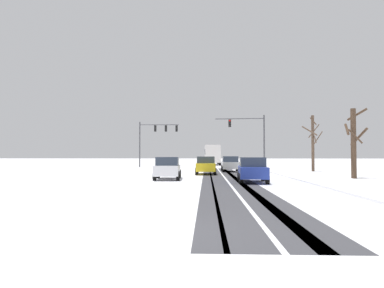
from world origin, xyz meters
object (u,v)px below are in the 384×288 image
at_px(car_yellow_cab_second, 206,165).
at_px(bare_tree_sidewalk_mid, 354,141).
at_px(car_blue_fourth, 252,170).
at_px(car_silver_lead, 230,164).
at_px(bus_oncoming, 212,153).
at_px(car_white_third, 168,168).
at_px(traffic_signal_far_left, 155,134).
at_px(bare_tree_sidewalk_far, 313,142).
at_px(traffic_signal_near_right, 250,133).

distance_m(car_yellow_cab_second, bare_tree_sidewalk_mid, 12.43).
height_order(car_yellow_cab_second, car_blue_fourth, same).
distance_m(car_silver_lead, bus_oncoming, 24.41).
height_order(car_blue_fourth, bus_oncoming, bus_oncoming).
xyz_separation_m(car_white_third, car_blue_fourth, (5.79, -2.43, 0.00)).
xyz_separation_m(traffic_signal_far_left, bare_tree_sidewalk_far, (18.77, -11.81, -1.58)).
distance_m(traffic_signal_near_right, bare_tree_sidewalk_far, 7.35).
distance_m(car_yellow_cab_second, car_blue_fourth, 9.50).
xyz_separation_m(traffic_signal_far_left, bus_oncoming, (8.35, 11.68, -2.79)).
bearing_deg(traffic_signal_far_left, car_white_third, -79.45).
distance_m(car_white_third, bare_tree_sidewalk_far, 19.11).
relative_size(traffic_signal_far_left, car_blue_fourth, 1.55).
bearing_deg(traffic_signal_far_left, car_silver_lead, -52.08).
height_order(traffic_signal_far_left, car_blue_fourth, traffic_signal_far_left).
relative_size(car_blue_fourth, bare_tree_sidewalk_far, 0.70).
relative_size(traffic_signal_far_left, traffic_signal_near_right, 1.00).
distance_m(car_yellow_cab_second, bus_oncoming, 29.49).
bearing_deg(bare_tree_sidewalk_mid, car_white_third, -173.67).
bearing_deg(car_blue_fourth, car_white_third, 157.20).
bearing_deg(car_silver_lead, bare_tree_sidewalk_mid, -49.62).
bearing_deg(car_yellow_cab_second, bus_oncoming, 87.94).
bearing_deg(traffic_signal_near_right, car_blue_fourth, -96.94).
bearing_deg(car_white_third, traffic_signal_far_left, 100.55).
height_order(traffic_signal_far_left, car_silver_lead, traffic_signal_far_left).
relative_size(traffic_signal_far_left, car_yellow_cab_second, 1.58).
bearing_deg(traffic_signal_near_right, bus_oncoming, 102.20).
height_order(traffic_signal_far_left, traffic_signal_near_right, same).
distance_m(car_white_third, bus_oncoming, 36.24).
xyz_separation_m(traffic_signal_far_left, bare_tree_sidewalk_mid, (18.47, -22.79, -1.94)).
bearing_deg(traffic_signal_far_left, bare_tree_sidewalk_mid, -50.97).
bearing_deg(car_silver_lead, car_blue_fourth, -88.12).
distance_m(traffic_signal_far_left, traffic_signal_near_right, 14.93).
height_order(traffic_signal_near_right, car_blue_fourth, traffic_signal_near_right).
relative_size(car_silver_lead, bare_tree_sidewalk_far, 0.68).
bearing_deg(bare_tree_sidewalk_mid, car_yellow_cab_second, 155.79).
xyz_separation_m(car_white_third, bus_oncoming, (3.82, 36.02, 1.18)).
bearing_deg(car_blue_fourth, bare_tree_sidewalk_mid, 26.01).
distance_m(traffic_signal_near_right, car_blue_fourth, 19.25).
relative_size(car_yellow_cab_second, car_blue_fourth, 0.98).
xyz_separation_m(car_yellow_cab_second, car_blue_fourth, (3.03, -9.01, 0.00)).
bearing_deg(car_blue_fourth, car_silver_lead, 91.88).
bearing_deg(traffic_signal_far_left, bus_oncoming, 54.45).
height_order(bare_tree_sidewalk_mid, bare_tree_sidewalk_far, bare_tree_sidewalk_far).
distance_m(car_silver_lead, bare_tree_sidewalk_mid, 13.46).
bearing_deg(car_silver_lead, car_yellow_cab_second, -116.69).
bearing_deg(car_white_third, traffic_signal_near_right, 63.71).
bearing_deg(bare_tree_sidewalk_far, bus_oncoming, 113.91).
distance_m(traffic_signal_near_right, car_silver_lead, 6.50).
distance_m(bare_tree_sidewalk_mid, bare_tree_sidewalk_far, 10.98).
height_order(car_blue_fourth, bare_tree_sidewalk_far, bare_tree_sidewalk_far).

